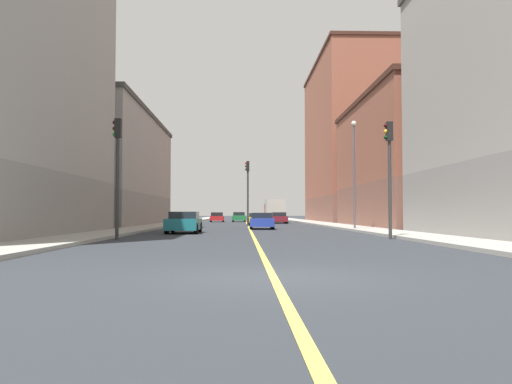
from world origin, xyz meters
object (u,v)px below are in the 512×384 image
at_px(traffic_light_right_near, 117,161).
at_px(street_lamp_left_near, 354,164).
at_px(traffic_light_left_near, 389,162).
at_px(box_truck, 274,210).
at_px(car_blue, 262,221).
at_px(car_red, 217,217).
at_px(traffic_light_median_far, 248,184).
at_px(building_right_midblock, 93,170).
at_px(car_orange, 275,217).
at_px(building_left_mid, 427,163).
at_px(car_yellow, 257,219).
at_px(car_teal, 184,222).
at_px(car_green, 239,217).
at_px(car_maroon, 279,218).
at_px(building_left_far, 359,142).

height_order(traffic_light_right_near, street_lamp_left_near, street_lamp_left_near).
relative_size(traffic_light_left_near, box_truck, 0.71).
height_order(car_blue, car_red, car_red).
distance_m(traffic_light_median_far, street_lamp_left_near, 12.73).
relative_size(building_right_midblock, car_orange, 5.79).
height_order(building_left_mid, street_lamp_left_near, building_left_mid).
distance_m(building_right_midblock, car_yellow, 17.40).
relative_size(street_lamp_left_near, car_teal, 1.91).
relative_size(traffic_light_left_near, street_lamp_left_near, 0.73).
relative_size(car_green, box_truck, 0.58).
distance_m(street_lamp_left_near, car_orange, 36.61).
bearing_deg(car_red, car_blue, -80.90).
bearing_deg(traffic_light_median_far, traffic_light_left_near, -73.80).
distance_m(car_orange, car_blue, 33.27).
xyz_separation_m(street_lamp_left_near, car_blue, (-6.48, 3.11, -4.12)).
bearing_deg(building_right_midblock, car_blue, -36.44).
relative_size(street_lamp_left_near, car_green, 1.67).
bearing_deg(car_green, building_right_midblock, -126.56).
xyz_separation_m(car_blue, car_teal, (-5.05, -7.79, 0.02)).
bearing_deg(traffic_light_right_near, car_yellow, 75.94).
distance_m(building_left_mid, traffic_light_left_near, 21.78).
height_order(building_right_midblock, car_teal, building_right_midblock).
bearing_deg(car_orange, box_truck, -94.64).
bearing_deg(box_truck, car_orange, 85.36).
bearing_deg(car_green, box_truck, -29.92).
bearing_deg(car_green, car_blue, -86.55).
bearing_deg(car_maroon, car_green, 112.68).
height_order(building_left_far, building_right_midblock, building_left_far).
xyz_separation_m(traffic_light_median_far, car_teal, (-4.06, -14.95, -3.20)).
bearing_deg(building_left_far, car_yellow, -133.60).
xyz_separation_m(car_blue, car_maroon, (2.83, 20.37, 0.02)).
xyz_separation_m(building_left_mid, box_truck, (-11.72, 24.36, -3.99)).
height_order(car_orange, car_blue, car_blue).
bearing_deg(car_red, building_left_mid, -53.27).
bearing_deg(building_left_mid, traffic_light_median_far, 170.69).
bearing_deg(traffic_light_right_near, car_blue, 64.01).
distance_m(street_lamp_left_near, car_blue, 8.29).
bearing_deg(car_orange, street_lamp_left_near, -84.81).
height_order(building_right_midblock, car_green, building_right_midblock).
bearing_deg(car_teal, car_maroon, 74.37).
xyz_separation_m(car_green, box_truck, (4.76, -2.74, 0.96)).
bearing_deg(building_left_far, car_red, 177.19).
bearing_deg(car_teal, building_left_mid, 32.27).
height_order(traffic_light_left_near, traffic_light_right_near, traffic_light_right_near).
xyz_separation_m(traffic_light_left_near, traffic_light_right_near, (-12.81, 0.00, 0.05)).
height_order(building_right_midblock, car_red, building_right_midblock).
distance_m(car_teal, car_maroon, 29.24).
relative_size(car_red, box_truck, 0.54).
height_order(building_left_far, car_maroon, building_left_far).
height_order(car_maroon, car_green, car_green).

